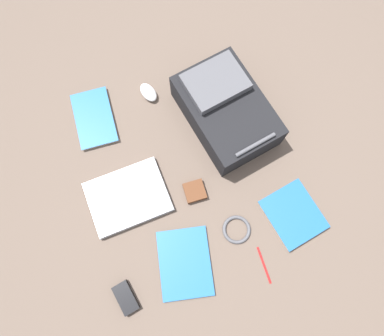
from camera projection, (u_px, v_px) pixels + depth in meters
The scene contains 11 objects.
ground_plane at pixel (204, 170), 1.49m from camera, with size 3.37×3.37×0.00m, color brown.
backpack at pixel (225, 110), 1.47m from camera, with size 0.39×0.51×0.19m.
laptop at pixel (128, 197), 1.44m from camera, with size 0.35×0.27×0.03m.
book_blue at pixel (94, 118), 1.54m from camera, with size 0.17×0.28×0.02m.
book_comic at pixel (293, 214), 1.43m from camera, with size 0.25×0.27×0.02m.
book_manual at pixel (185, 263), 1.38m from camera, with size 0.25×0.30×0.01m.
computer_mouse at pixel (148, 92), 1.56m from camera, with size 0.06×0.10×0.04m, color silver.
cable_coil at pixel (237, 230), 1.41m from camera, with size 0.12×0.12×0.01m, color #4C4C51.
power_brick at pixel (126, 298), 1.34m from camera, with size 0.06×0.12×0.03m, color black.
pen_black at pixel (264, 265), 1.38m from camera, with size 0.01×0.01×0.15m, color red.
earbud_pouch at pixel (195, 191), 1.45m from camera, with size 0.09×0.09×0.03m, color #59331E.
Camera 1 is at (0.16, 0.35, 1.44)m, focal length 32.09 mm.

